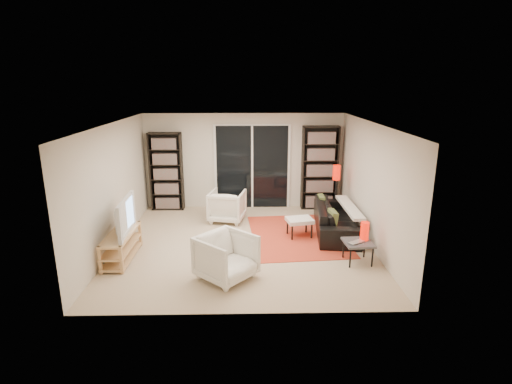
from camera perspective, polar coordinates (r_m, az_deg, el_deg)
The scene contains 20 objects.
floor at distance 8.10m, azimuth -1.74°, elevation -7.41°, with size 5.00×5.00×0.00m, color beige.
wall_back at distance 10.15m, azimuth -1.69°, elevation 4.43°, with size 5.00×0.02×2.40m, color beige.
wall_front at distance 5.33m, azimuth -2.04°, elevation -6.05°, with size 5.00×0.02×2.40m, color beige.
wall_left at distance 8.13m, azimuth -19.71°, elevation 0.67°, with size 0.02×5.00×2.40m, color beige.
wall_right at distance 8.08m, azimuth 16.21°, elevation 0.89°, with size 0.02×5.00×2.40m, color beige.
ceiling at distance 7.50m, azimuth -1.89°, elevation 9.73°, with size 5.00×5.00×0.02m, color white.
sliding_door at distance 10.14m, azimuth -0.55°, elevation 3.56°, with size 1.92×0.08×2.16m.
bookshelf_left at distance 10.23m, azimuth -12.68°, elevation 2.85°, with size 0.80×0.30×1.95m.
bookshelf_right at distance 10.18m, azimuth 9.09°, elevation 3.41°, with size 0.90×0.30×2.10m.
tv_stand at distance 7.77m, azimuth -18.65°, elevation -7.21°, with size 0.42×1.30×0.50m.
tv at distance 7.57m, azimuth -18.87°, elevation -3.27°, with size 1.14×0.15×0.65m, color black.
rug at distance 8.56m, azimuth 5.84°, elevation -6.16°, with size 1.88×2.54×0.01m, color red.
sofa at distance 8.78m, azimuth 11.40°, elevation -3.69°, with size 2.15×0.84×0.63m, color black.
armchair_back at distance 9.31m, azimuth -4.14°, elevation -1.99°, with size 0.77×0.79×0.72m, color white.
armchair_front at distance 6.64m, azimuth -4.26°, elevation -9.26°, with size 0.81×0.83×0.76m, color white.
ottoman at distance 8.40m, azimuth 6.25°, elevation -4.14°, with size 0.60×0.52×0.40m.
side_table at distance 7.41m, azimuth 14.39°, elevation -7.19°, with size 0.53×0.53×0.40m.
laptop at distance 7.30m, azimuth 14.41°, elevation -7.08°, with size 0.31×0.20×0.02m, color silver.
table_lamp at distance 7.45m, azimuth 15.25°, elevation -5.40°, with size 0.15×0.15×0.34m, color red.
floor_lamp at distance 9.49m, azimuth 11.39°, elevation 1.91°, with size 0.19×0.19×1.29m.
Camera 1 is at (0.08, -7.46, 3.17)m, focal length 28.00 mm.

